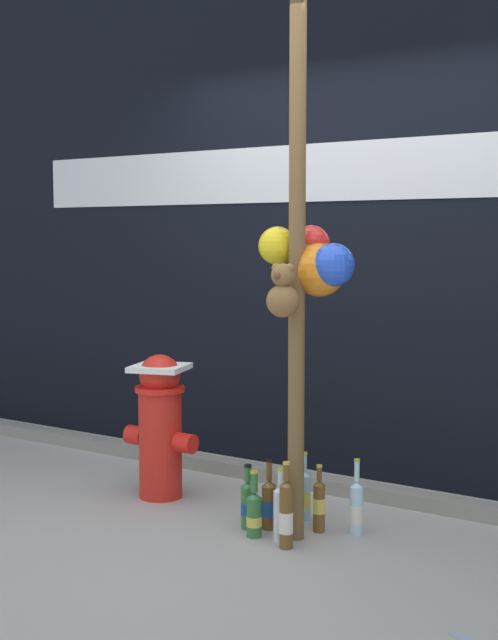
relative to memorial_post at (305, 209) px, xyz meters
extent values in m
plane|color=#9E9B93|center=(-0.27, -0.31, -1.58)|extent=(14.00, 14.00, 0.00)
cube|color=black|center=(-0.27, 1.18, 0.41)|extent=(10.00, 0.20, 3.98)
cube|color=silver|center=(0.20, 1.08, 0.25)|extent=(5.88, 0.01, 0.35)
cube|color=gray|center=(-0.27, 0.73, -1.54)|extent=(8.00, 0.12, 0.08)
cylinder|color=brown|center=(-0.02, -0.04, -0.15)|extent=(0.08, 0.08, 2.85)
sphere|color=blue|center=(0.14, 0.02, -0.26)|extent=(0.20, 0.20, 0.20)
sphere|color=red|center=(-0.04, 0.12, -0.17)|extent=(0.19, 0.19, 0.19)
sphere|color=yellow|center=(-0.14, -0.02, -0.17)|extent=(0.18, 0.18, 0.18)
sphere|color=orange|center=(0.06, 0.04, -0.29)|extent=(0.25, 0.25, 0.25)
sphere|color=green|center=(-0.05, 0.11, -0.20)|extent=(0.18, 0.18, 0.18)
sphere|color=brown|center=(-0.02, -0.17, -0.42)|extent=(0.15, 0.15, 0.15)
sphere|color=brown|center=(-0.02, -0.17, -0.30)|extent=(0.11, 0.11, 0.11)
sphere|color=brown|center=(-0.05, -0.17, -0.27)|extent=(0.04, 0.04, 0.04)
sphere|color=brown|center=(0.02, -0.17, -0.27)|extent=(0.04, 0.04, 0.04)
sphere|color=brown|center=(-0.02, -0.22, -0.30)|extent=(0.04, 0.04, 0.04)
cylinder|color=red|center=(-0.99, 0.13, -1.28)|extent=(0.24, 0.24, 0.60)
cylinder|color=red|center=(-0.99, 0.13, -0.97)|extent=(0.28, 0.28, 0.03)
sphere|color=red|center=(-0.99, 0.13, -0.89)|extent=(0.23, 0.23, 0.23)
cylinder|color=red|center=(-1.16, 0.13, -1.25)|extent=(0.11, 0.11, 0.11)
cylinder|color=red|center=(-0.82, 0.13, -1.25)|extent=(0.11, 0.11, 0.11)
cube|color=white|center=(-0.99, 0.13, -0.85)|extent=(0.36, 0.36, 0.03)
cylinder|color=#337038|center=(-0.29, -0.05, -1.47)|extent=(0.07, 0.07, 0.21)
cone|color=#337038|center=(-0.29, -0.05, -1.35)|extent=(0.07, 0.07, 0.03)
cylinder|color=#337038|center=(-0.29, -0.05, -1.30)|extent=(0.03, 0.03, 0.07)
cylinder|color=#1E478C|center=(-0.29, -0.05, -1.48)|extent=(0.07, 0.07, 0.06)
cylinder|color=black|center=(-0.29, -0.05, -1.26)|extent=(0.04, 0.04, 0.01)
cylinder|color=silver|center=(-0.06, -0.12, -1.45)|extent=(0.07, 0.07, 0.25)
cone|color=silver|center=(-0.06, -0.12, -1.32)|extent=(0.07, 0.07, 0.03)
cylinder|color=silver|center=(-0.06, -0.12, -1.27)|extent=(0.03, 0.03, 0.07)
cylinder|color=gold|center=(-0.06, -0.12, -1.23)|extent=(0.03, 0.03, 0.01)
cylinder|color=#337038|center=(-0.20, -0.13, -1.48)|extent=(0.07, 0.07, 0.19)
cone|color=#337038|center=(-0.20, -0.13, -1.37)|extent=(0.07, 0.07, 0.03)
cylinder|color=#337038|center=(-0.20, -0.13, -1.31)|extent=(0.03, 0.03, 0.09)
cylinder|color=#D8C64C|center=(-0.20, -0.13, -1.50)|extent=(0.08, 0.08, 0.05)
cylinder|color=gold|center=(-0.20, -0.13, -1.26)|extent=(0.04, 0.04, 0.01)
cylinder|color=brown|center=(0.03, 0.10, -1.46)|extent=(0.06, 0.06, 0.23)
cone|color=brown|center=(0.03, 0.10, -1.33)|extent=(0.06, 0.06, 0.02)
cylinder|color=brown|center=(0.03, 0.10, -1.29)|extent=(0.03, 0.03, 0.07)
cylinder|color=#D8C64C|center=(0.03, 0.10, -1.45)|extent=(0.06, 0.06, 0.08)
cylinder|color=gold|center=(0.03, 0.10, -1.25)|extent=(0.03, 0.03, 0.01)
cylinder|color=#B2DBEA|center=(0.20, 0.17, -1.46)|extent=(0.07, 0.07, 0.24)
cone|color=#B2DBEA|center=(0.20, 0.17, -1.33)|extent=(0.07, 0.07, 0.03)
cylinder|color=#B2DBEA|center=(0.20, 0.17, -1.26)|extent=(0.03, 0.03, 0.10)
cylinder|color=silver|center=(0.20, 0.17, -1.48)|extent=(0.07, 0.07, 0.09)
cylinder|color=gold|center=(0.20, 0.17, -1.21)|extent=(0.03, 0.03, 0.01)
cylinder|color=#93CCE0|center=(-0.12, 0.23, -1.46)|extent=(0.07, 0.07, 0.23)
cone|color=#93CCE0|center=(-0.12, 0.23, -1.33)|extent=(0.07, 0.07, 0.03)
cylinder|color=#93CCE0|center=(-0.12, 0.23, -1.28)|extent=(0.03, 0.03, 0.08)
cylinder|color=#D8C64C|center=(-0.12, 0.23, -1.47)|extent=(0.07, 0.07, 0.08)
cylinder|color=gold|center=(-0.12, 0.23, -1.23)|extent=(0.03, 0.03, 0.01)
cylinder|color=brown|center=(0.01, -0.18, -1.43)|extent=(0.06, 0.06, 0.30)
cone|color=brown|center=(0.01, -0.18, -1.27)|extent=(0.06, 0.06, 0.03)
cylinder|color=brown|center=(0.01, -0.18, -1.22)|extent=(0.03, 0.03, 0.08)
cylinder|color=silver|center=(0.01, -0.18, -1.45)|extent=(0.07, 0.07, 0.10)
cylinder|color=gold|center=(0.01, -0.18, -1.17)|extent=(0.03, 0.03, 0.01)
cylinder|color=brown|center=(-0.10, 0.11, -1.46)|extent=(0.06, 0.06, 0.23)
cone|color=brown|center=(-0.10, 0.11, -1.34)|extent=(0.06, 0.06, 0.02)
cylinder|color=brown|center=(-0.10, 0.11, -1.29)|extent=(0.02, 0.02, 0.06)
cylinder|color=#D8C64C|center=(-0.10, 0.11, -1.47)|extent=(0.06, 0.06, 0.09)
cylinder|color=gold|center=(-0.10, 0.11, -1.26)|extent=(0.03, 0.03, 0.01)
cylinder|color=brown|center=(-0.20, 0.00, -1.47)|extent=(0.07, 0.07, 0.22)
cone|color=brown|center=(-0.20, 0.00, -1.35)|extent=(0.07, 0.07, 0.03)
cylinder|color=brown|center=(-0.20, 0.00, -1.28)|extent=(0.03, 0.03, 0.09)
cylinder|color=#1E478C|center=(-0.20, 0.00, -1.47)|extent=(0.07, 0.07, 0.08)
cylinder|color=black|center=(-0.20, 0.00, -1.23)|extent=(0.03, 0.03, 0.01)
cube|color=#8C99B2|center=(1.03, -0.63, -1.57)|extent=(0.14, 0.10, 0.01)
camera|label=1|loc=(2.04, -3.60, -0.12)|focal=49.20mm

